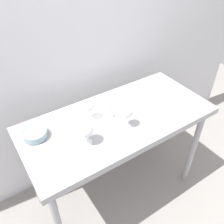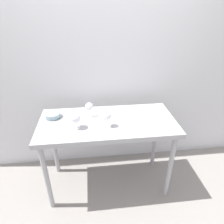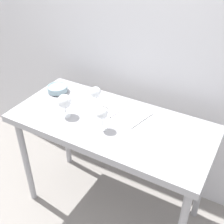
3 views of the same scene
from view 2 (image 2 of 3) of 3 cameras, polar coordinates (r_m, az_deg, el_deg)
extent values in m
plane|color=gray|center=(2.61, -1.10, -19.55)|extent=(6.00, 6.00, 0.00)
cube|color=silver|center=(2.31, -2.64, 12.52)|extent=(3.80, 0.04, 2.60)
cube|color=#9C9CA1|center=(2.03, -1.33, -2.93)|extent=(1.40, 0.64, 0.04)
cube|color=#9C9CA1|center=(1.77, -0.31, -8.65)|extent=(1.40, 0.01, 0.05)
cylinder|color=#9C9CA1|center=(2.17, -18.45, -17.70)|extent=(0.05, 0.05, 0.86)
cylinder|color=#9C9CA1|center=(2.25, 16.51, -15.09)|extent=(0.05, 0.05, 0.86)
cylinder|color=#9C9CA1|center=(2.54, -16.48, -9.20)|extent=(0.05, 0.05, 0.86)
cylinder|color=#9C9CA1|center=(2.62, 12.42, -7.35)|extent=(0.05, 0.05, 0.86)
cylinder|color=white|center=(2.09, -6.47, -1.39)|extent=(0.07, 0.07, 0.00)
cylinder|color=white|center=(2.07, -6.54, -0.32)|extent=(0.01, 0.01, 0.09)
sphere|color=white|center=(2.03, -6.66, 1.59)|extent=(0.08, 0.08, 0.08)
cylinder|color=maroon|center=(2.04, -6.64, 1.23)|extent=(0.06, 0.06, 0.02)
cylinder|color=white|center=(1.93, -10.22, -4.49)|extent=(0.07, 0.07, 0.00)
cylinder|color=white|center=(1.91, -10.32, -3.57)|extent=(0.01, 0.01, 0.07)
sphere|color=white|center=(1.87, -10.52, -1.59)|extent=(0.10, 0.10, 0.10)
cylinder|color=maroon|center=(1.88, -10.47, -2.04)|extent=(0.07, 0.07, 0.02)
cylinder|color=white|center=(1.93, -1.24, -4.10)|extent=(0.07, 0.07, 0.00)
cylinder|color=white|center=(1.90, -1.26, -2.96)|extent=(0.01, 0.01, 0.09)
sphere|color=white|center=(1.86, -1.28, -0.94)|extent=(0.08, 0.08, 0.08)
cylinder|color=maroon|center=(1.87, -1.28, -1.31)|extent=(0.06, 0.06, 0.03)
cube|color=white|center=(2.15, -3.75, -0.29)|extent=(0.23, 0.28, 0.01)
cube|color=white|center=(2.13, 1.03, -0.59)|extent=(0.23, 0.28, 0.01)
cube|color=#3F3F47|center=(2.14, -1.37, -0.44)|extent=(0.07, 0.24, 0.01)
cube|color=white|center=(2.18, 9.36, -0.23)|extent=(0.27, 0.30, 0.00)
cylinder|color=beige|center=(2.16, -16.70, -1.42)|extent=(0.12, 0.12, 0.01)
cylinder|color=#8CA8B2|center=(2.15, -16.79, -0.87)|extent=(0.16, 0.16, 0.04)
torus|color=#8CA8B2|center=(2.14, -16.86, -0.40)|extent=(0.16, 0.16, 0.01)
camera|label=1|loc=(0.88, -56.27, 21.15)|focal=38.72mm
camera|label=3|loc=(1.00, 69.82, 17.53)|focal=46.36mm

